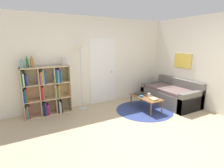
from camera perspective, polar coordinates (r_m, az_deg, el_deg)
ground_plane at (r=3.77m, az=12.95°, el=-16.67°), size 14.00×14.00×0.00m
wall_back at (r=5.40m, az=-4.31°, el=7.20°), size 7.68×0.11×2.60m
wall_right at (r=5.89m, az=22.84°, el=6.83°), size 0.08×5.47×2.60m
rug at (r=5.08m, az=10.45°, el=-8.35°), size 1.59×1.59×0.01m
bookshelf at (r=4.86m, az=-20.87°, el=-2.24°), size 1.18×0.34×1.27m
floor_lamp at (r=4.84m, az=-10.31°, el=8.87°), size 0.29×0.29×1.81m
couch at (r=5.77m, az=18.76°, el=-3.37°), size 0.95×1.69×0.75m
coffee_table at (r=5.01m, az=10.97°, el=-4.56°), size 0.46×0.96×0.39m
laptop at (r=5.24m, az=9.04°, el=-3.07°), size 0.33×0.25×0.02m
bowl at (r=4.93m, az=9.58°, el=-3.96°), size 0.10×0.10×0.05m
book_stack_on_table at (r=4.77m, az=13.37°, el=-4.77°), size 0.14×0.20×0.04m
cup at (r=5.09m, az=11.99°, el=-3.38°), size 0.07×0.07×0.07m
remote at (r=5.06m, az=10.53°, el=-3.73°), size 0.10×0.18×0.02m
bottle_left at (r=4.68m, az=-27.34°, el=5.82°), size 0.08×0.08×0.23m
bottle_middle at (r=4.70m, az=-25.94°, el=6.21°), size 0.06×0.06×0.28m
bottle_right at (r=4.68m, az=-24.68°, el=6.34°), size 0.08×0.08×0.28m
vase_on_shelf at (r=4.81m, az=-15.52°, el=7.14°), size 0.10×0.10×0.22m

